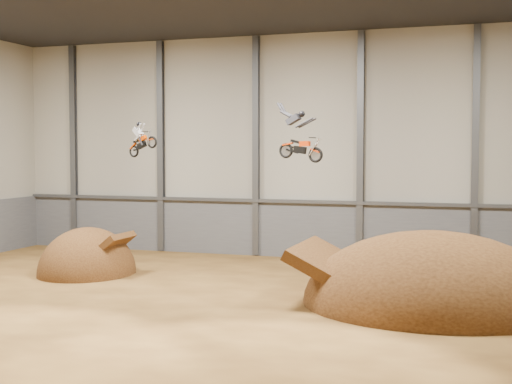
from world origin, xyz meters
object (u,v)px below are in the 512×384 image
at_px(takeoff_ramp, 87,274).
at_px(landing_ramp, 432,306).
at_px(fmx_rider_a, 144,135).
at_px(fmx_rider_b, 300,133).

bearing_deg(takeoff_ramp, landing_ramp, -7.23).
height_order(takeoff_ramp, fmx_rider_a, fmx_rider_a).
relative_size(fmx_rider_a, fmx_rider_b, 0.62).
xyz_separation_m(landing_ramp, fmx_rider_b, (-6.46, 1.85, 7.59)).
xyz_separation_m(takeoff_ramp, fmx_rider_a, (4.13, -1.13, 7.51)).
height_order(takeoff_ramp, fmx_rider_b, fmx_rider_b).
height_order(landing_ramp, fmx_rider_b, fmx_rider_b).
distance_m(landing_ramp, fmx_rider_a, 16.32).
xyz_separation_m(takeoff_ramp, fmx_rider_b, (12.11, -0.50, 7.59)).
bearing_deg(landing_ramp, fmx_rider_b, 164.00).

